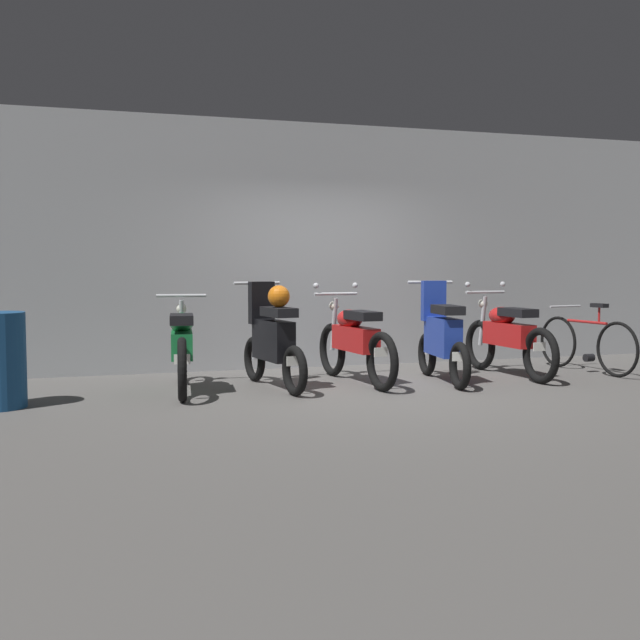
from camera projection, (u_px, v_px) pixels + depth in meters
ground_plane at (369, 389)px, 8.54m from camera, size 80.00×80.00×0.00m
back_wall at (313, 246)px, 10.43m from camera, size 16.00×0.30×3.23m
motorbike_slot_0 at (182, 346)px, 8.36m from camera, size 0.56×1.95×1.03m
motorbike_slot_1 at (272, 337)px, 8.57m from camera, size 0.56×1.67×1.18m
motorbike_slot_2 at (354, 341)px, 8.95m from camera, size 0.59×1.95×1.15m
motorbike_slot_3 at (442, 337)px, 9.03m from camera, size 0.56×1.68×1.18m
motorbike_slot_4 at (507, 336)px, 9.51m from camera, size 0.59×1.95×1.15m
bicycle at (587, 344)px, 9.88m from camera, size 0.50×1.72×0.89m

